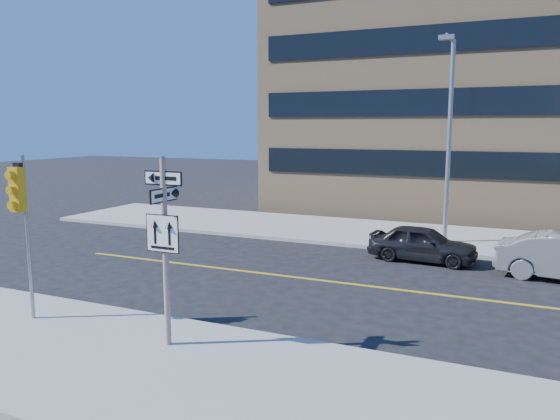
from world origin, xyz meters
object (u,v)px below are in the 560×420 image
at_px(traffic_signal, 20,203).
at_px(parked_car_a, 422,243).
at_px(streetlight_a, 449,128).
at_px(sign_pole, 165,241).

height_order(traffic_signal, parked_car_a, traffic_signal).
distance_m(parked_car_a, streetlight_a, 5.03).
xyz_separation_m(traffic_signal, parked_car_a, (7.62, 10.54, -2.38)).
distance_m(traffic_signal, parked_car_a, 13.22).
bearing_deg(sign_pole, traffic_signal, -177.89).
xyz_separation_m(traffic_signal, streetlight_a, (8.00, 13.42, 1.73)).
height_order(sign_pole, parked_car_a, sign_pole).
relative_size(traffic_signal, streetlight_a, 0.50).
height_order(traffic_signal, streetlight_a, streetlight_a).
xyz_separation_m(sign_pole, streetlight_a, (4.00, 13.27, 2.32)).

